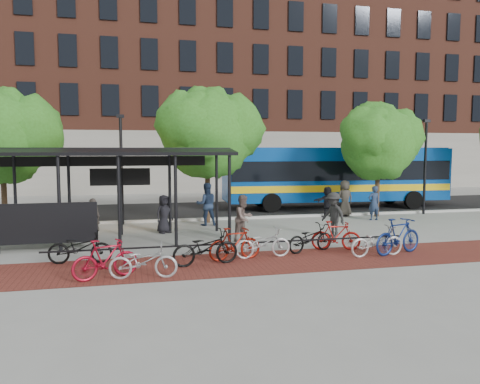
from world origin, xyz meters
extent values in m
plane|color=#9E9E99|center=(0.00, 0.00, 0.00)|extent=(160.00, 160.00, 0.00)
cube|color=black|center=(0.00, 8.00, 0.01)|extent=(160.00, 8.00, 0.01)
cube|color=#B7B7B2|center=(0.00, 4.00, 0.06)|extent=(160.00, 0.25, 0.12)
cube|color=maroon|center=(-2.00, -5.00, 0.00)|extent=(24.00, 3.00, 0.01)
cube|color=black|center=(-3.30, -4.10, 0.00)|extent=(12.00, 0.05, 0.95)
cube|color=brown|center=(10.00, 26.00, 10.00)|extent=(55.00, 14.00, 20.00)
cube|color=#7A664C|center=(-16.00, 40.00, 15.00)|extent=(22.00, 22.00, 30.00)
cylinder|color=black|center=(-11.00, 0.85, 1.65)|extent=(0.12, 0.12, 3.30)
cylinder|color=black|center=(-9.00, -1.85, 1.65)|extent=(0.12, 0.12, 3.30)
cylinder|color=black|center=(-9.00, 0.85, 1.65)|extent=(0.12, 0.12, 3.30)
cylinder|color=black|center=(-7.00, -1.85, 1.65)|extent=(0.12, 0.12, 3.30)
cylinder|color=black|center=(-7.00, 0.85, 1.65)|extent=(0.12, 0.12, 3.30)
cylinder|color=black|center=(-5.00, -1.85, 1.65)|extent=(0.12, 0.12, 3.30)
cylinder|color=black|center=(-5.00, 0.85, 1.65)|extent=(0.12, 0.12, 3.30)
cylinder|color=black|center=(-3.00, -1.85, 1.65)|extent=(0.12, 0.12, 3.30)
cylinder|color=black|center=(-3.00, 0.85, 1.65)|extent=(0.12, 0.12, 3.30)
cube|color=black|center=(-10.00, -1.90, 1.00)|extent=(4.50, 0.08, 1.40)
cube|color=black|center=(-8.00, -1.20, 3.45)|extent=(10.60, 1.65, 0.29)
cube|color=black|center=(-8.00, 0.20, 3.45)|extent=(10.60, 1.65, 0.29)
cube|color=black|center=(-8.00, 0.90, 3.05)|extent=(9.00, 0.10, 0.40)
cube|color=black|center=(-7.00, 0.95, 2.40)|extent=(2.40, 0.12, 0.70)
cube|color=#FF7200|center=(-7.00, 1.03, 2.40)|extent=(2.20, 0.02, 0.55)
cylinder|color=#382619|center=(-12.00, 3.30, 1.19)|extent=(0.24, 0.24, 2.38)
sphere|color=#2F681B|center=(-12.00, 3.30, 3.98)|extent=(4.00, 4.00, 4.00)
sphere|color=#2F681B|center=(-11.00, 3.50, 4.28)|extent=(3.20, 3.20, 3.20)
sphere|color=#2F681B|center=(-11.90, 3.70, 4.78)|extent=(2.80, 2.80, 2.80)
cylinder|color=#382619|center=(-3.00, 3.30, 1.26)|extent=(0.24, 0.24, 2.52)
sphere|color=#2F681B|center=(-3.00, 3.30, 4.20)|extent=(4.20, 4.20, 4.20)
sphere|color=#2F681B|center=(-1.95, 3.50, 4.50)|extent=(3.36, 3.36, 3.36)
sphere|color=#2F681B|center=(-3.84, 3.00, 4.60)|extent=(3.15, 3.15, 3.15)
sphere|color=#2F681B|center=(-2.90, 3.70, 5.00)|extent=(2.94, 2.94, 2.94)
cylinder|color=#382619|center=(6.00, 3.30, 1.14)|extent=(0.24, 0.24, 2.27)
sphere|color=#2F681B|center=(6.00, 3.30, 3.79)|extent=(3.80, 3.80, 3.80)
sphere|color=#2F681B|center=(6.95, 3.50, 4.09)|extent=(3.04, 3.04, 3.04)
sphere|color=#2F681B|center=(5.24, 3.00, 4.20)|extent=(2.85, 2.85, 2.85)
sphere|color=#2F681B|center=(6.10, 3.70, 4.59)|extent=(2.66, 2.66, 2.66)
cylinder|color=black|center=(-7.00, 3.60, 2.50)|extent=(0.14, 0.14, 5.00)
cube|color=black|center=(-7.00, 3.60, 5.05)|extent=(0.35, 0.20, 0.15)
cylinder|color=black|center=(9.00, 3.60, 2.50)|extent=(0.14, 0.14, 5.00)
cube|color=black|center=(9.00, 3.60, 5.05)|extent=(0.35, 0.20, 0.15)
cube|color=#08449E|center=(5.44, 7.26, 2.04)|extent=(13.58, 3.64, 3.08)
cube|color=black|center=(5.44, 7.26, 2.30)|extent=(13.31, 3.67, 1.12)
cube|color=yellow|center=(5.44, 7.26, 1.29)|extent=(13.45, 3.68, 0.39)
cube|color=#08449E|center=(5.44, 7.26, 3.53)|extent=(13.29, 3.34, 0.20)
cylinder|color=black|center=(1.06, 6.04, 0.54)|extent=(1.09, 0.37, 1.08)
cylinder|color=black|center=(1.22, 8.95, 0.54)|extent=(1.09, 0.37, 1.08)
cylinder|color=black|center=(9.65, 5.57, 0.54)|extent=(1.09, 0.37, 1.08)
cylinder|color=black|center=(9.81, 8.48, 0.54)|extent=(1.09, 0.37, 1.08)
imported|color=black|center=(-8.14, -3.90, 0.51)|extent=(2.00, 0.89, 1.02)
imported|color=maroon|center=(-7.29, -5.85, 0.55)|extent=(1.90, 1.14, 1.10)
imported|color=#A8A8AB|center=(-6.29, -6.05, 0.49)|extent=(1.91, 0.82, 0.98)
imported|color=black|center=(-4.40, -4.97, 0.54)|extent=(2.15, 1.04, 1.08)
imported|color=maroon|center=(-3.39, -4.53, 0.53)|extent=(1.82, 0.80, 1.06)
imported|color=silver|center=(-2.43, -4.42, 0.49)|extent=(1.89, 0.72, 0.98)
imported|color=black|center=(-0.60, -3.96, 0.49)|extent=(1.96, 1.18, 0.97)
imported|color=maroon|center=(0.39, -3.88, 0.51)|extent=(1.78, 0.97, 1.03)
imported|color=#B3B3B6|center=(1.29, -5.07, 0.50)|extent=(1.96, 0.80, 1.01)
imported|color=navy|center=(2.15, -4.96, 0.62)|extent=(2.14, 1.17, 1.24)
imported|color=black|center=(-5.25, 0.89, 0.81)|extent=(0.94, 0.85, 1.62)
imported|color=#37302C|center=(-8.13, 0.90, 0.77)|extent=(0.60, 0.43, 1.55)
imported|color=#21314E|center=(-3.19, 2.46, 0.99)|extent=(0.97, 0.76, 1.98)
imported|color=black|center=(3.42, 3.80, 0.80)|extent=(1.53, 0.68, 1.59)
imported|color=#413B34|center=(4.38, 3.74, 0.95)|extent=(1.00, 0.72, 1.91)
imported|color=#22314F|center=(5.20, 2.18, 0.86)|extent=(0.66, 0.47, 1.72)
imported|color=brown|center=(-2.37, -1.50, 0.89)|extent=(1.10, 1.05, 1.79)
imported|color=#272727|center=(1.36, -1.50, 0.90)|extent=(1.05, 1.33, 1.80)
camera|label=1|loc=(-6.55, -18.85, 3.53)|focal=35.00mm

